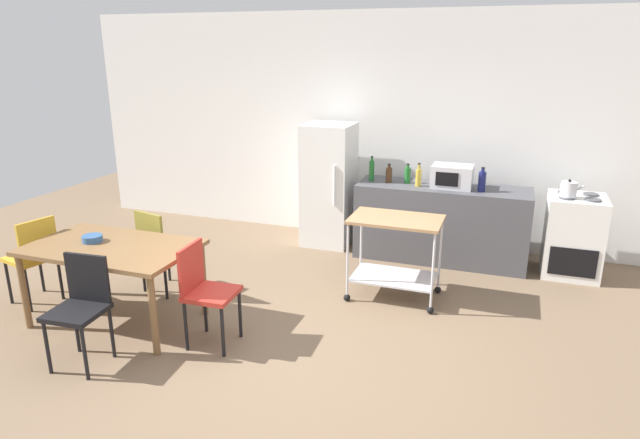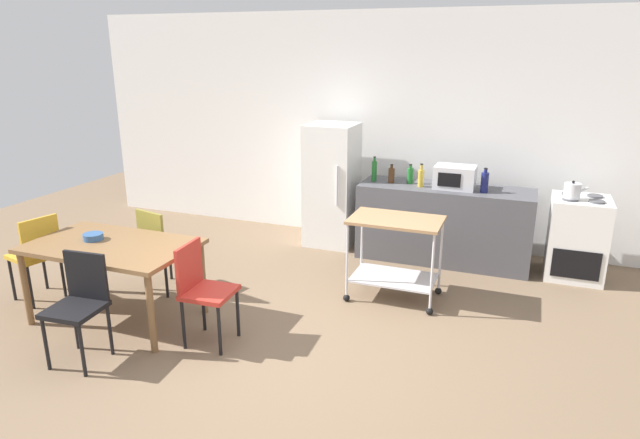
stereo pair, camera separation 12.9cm
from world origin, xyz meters
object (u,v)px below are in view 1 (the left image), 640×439
dining_table (112,254)px  bottle_soy_sauce (408,175)px  bottle_vinegar (372,170)px  bottle_soda (389,175)px  kettle (569,189)px  microwave (452,176)px  bottle_sparkling_water (419,177)px  chair_mustard (34,254)px  bottle_olive_oil (482,181)px  chair_red (205,288)px  chair_black (81,303)px  refrigerator (329,185)px  fruit_bowl (92,238)px  stove_oven (573,236)px  kitchen_cart (395,244)px  chair_olive (160,245)px

dining_table → bottle_soy_sauce: bearing=50.7°
bottle_vinegar → bottle_soda: (0.22, -0.01, -0.03)m
dining_table → kettle: size_ratio=6.26×
bottle_soda → microwave: bearing=-0.0°
microwave → bottle_sparkling_water: bearing=-168.9°
bottle_soy_sauce → kettle: (1.77, -0.11, 0.00)m
bottle_sparkling_water → microwave: size_ratio=0.59×
chair_mustard → bottle_soy_sauce: (3.16, 2.60, 0.48)m
bottle_olive_oil → microwave: bearing=166.6°
chair_mustard → kettle: kettle is taller
bottle_olive_oil → chair_red: bearing=-128.1°
bottle_soda → bottle_olive_oil: 1.09m
kettle → chair_mustard: bearing=-153.2°
dining_table → microwave: microwave is taller
chair_black → refrigerator: (0.93, 3.38, 0.26)m
microwave → bottle_olive_oil: 0.35m
bottle_soy_sauce → fruit_bowl: 3.56m
fruit_bowl → chair_black: bearing=-56.9°
bottle_soy_sauce → bottle_vinegar: bearing=-176.4°
dining_table → chair_red: (0.99, -0.07, -0.15)m
stove_oven → kettle: bearing=-140.3°
stove_oven → chair_black: bearing=-139.3°
bottle_vinegar → bottle_soy_sauce: 0.44m
stove_oven → fruit_bowl: size_ratio=5.06×
bottle_olive_oil → fruit_bowl: (-3.26, -2.50, -0.24)m
dining_table → kitchen_cart: kitchen_cart is taller
microwave → refrigerator: bearing=176.0°
chair_black → chair_red: size_ratio=1.00×
chair_olive → microwave: bearing=-130.2°
kitchen_cart → dining_table: bearing=-149.4°
bottle_soda → chair_red: bearing=-109.7°
stove_oven → bottle_sparkling_water: 1.82m
dining_table → fruit_bowl: bearing=173.2°
bottle_soda → bottle_sparkling_water: 0.38m
chair_mustard → bottle_sparkling_water: (3.31, 2.49, 0.49)m
chair_mustard → bottle_soda: 3.93m
fruit_bowl → refrigerator: bearing=62.8°
chair_black → chair_mustard: 1.41m
bottle_soy_sauce → bottle_soda: bearing=-170.1°
kettle → kitchen_cart: bearing=-144.2°
bottle_soda → bottle_soy_sauce: (0.22, 0.04, 0.00)m
bottle_vinegar → kettle: bearing=-2.2°
chair_mustard → bottle_vinegar: size_ratio=2.96×
chair_olive → stove_oven: 4.49m
chair_red → chair_mustard: bearing=83.6°
kitchen_cart → bottle_olive_oil: bottle_olive_oil is taller
chair_olive → fruit_bowl: 0.75m
chair_olive → stove_oven: stove_oven is taller
bottle_sparkling_water → microwave: bearing=11.1°
microwave → kettle: size_ratio=1.92×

